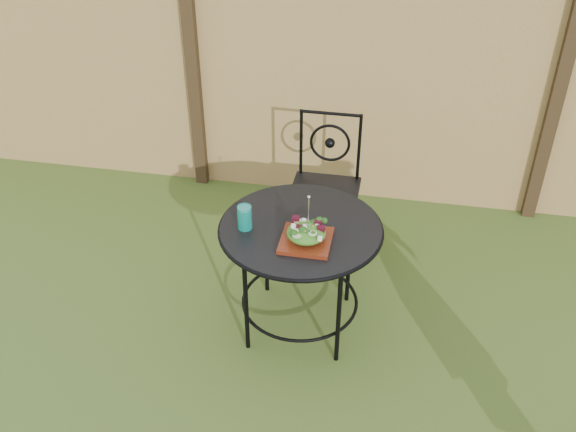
# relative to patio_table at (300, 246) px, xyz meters

# --- Properties ---
(ground) EXTENTS (60.00, 60.00, 0.00)m
(ground) POSITION_rel_patio_table_xyz_m (0.22, -0.64, -0.59)
(ground) COLOR #2A4516
(ground) RESTS_ON ground
(fence) EXTENTS (8.00, 0.12, 1.90)m
(fence) POSITION_rel_patio_table_xyz_m (0.22, 1.55, 0.36)
(fence) COLOR tan
(fence) RESTS_ON ground
(patio_table) EXTENTS (0.92, 0.92, 0.72)m
(patio_table) POSITION_rel_patio_table_xyz_m (0.00, 0.00, 0.00)
(patio_table) COLOR black
(patio_table) RESTS_ON ground
(patio_chair) EXTENTS (0.46, 0.46, 0.95)m
(patio_chair) POSITION_rel_patio_table_xyz_m (0.02, 0.86, -0.08)
(patio_chair) COLOR black
(patio_chair) RESTS_ON ground
(salad_plate) EXTENTS (0.27, 0.27, 0.02)m
(salad_plate) POSITION_rel_patio_table_xyz_m (0.05, -0.14, 0.15)
(salad_plate) COLOR #4C130A
(salad_plate) RESTS_ON patio_table
(salad) EXTENTS (0.21, 0.21, 0.08)m
(salad) POSITION_rel_patio_table_xyz_m (0.05, -0.14, 0.20)
(salad) COLOR #235614
(salad) RESTS_ON salad_plate
(fork) EXTENTS (0.01, 0.01, 0.18)m
(fork) POSITION_rel_patio_table_xyz_m (0.06, -0.14, 0.33)
(fork) COLOR silver
(fork) RESTS_ON salad
(drinking_glass) EXTENTS (0.08, 0.08, 0.14)m
(drinking_glass) POSITION_rel_patio_table_xyz_m (-0.30, -0.07, 0.21)
(drinking_glass) COLOR #0B8675
(drinking_glass) RESTS_ON patio_table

